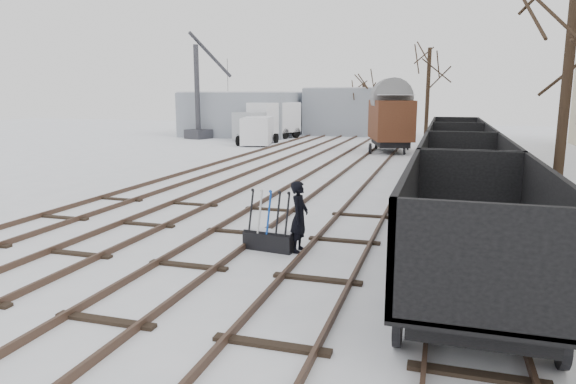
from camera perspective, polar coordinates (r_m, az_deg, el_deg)
name	(u,v)px	position (r m, az deg, el deg)	size (l,w,h in m)	color
ground	(188,267)	(11.93, -11.02, -8.16)	(120.00, 120.00, 0.00)	white
tracks	(324,175)	(24.51, 4.02, 1.93)	(13.90, 52.00, 0.16)	black
shed_left	(244,114)	(49.51, -4.96, 8.67)	(10.00, 8.00, 4.10)	#8F96A1
shed_right	(345,111)	(50.84, 6.33, 8.92)	(7.00, 6.00, 4.50)	#8F96A1
ground_frame	(269,239)	(12.87, -2.09, -5.23)	(1.34, 0.59, 1.49)	black
worker	(299,217)	(12.60, 1.27, -2.76)	(0.64, 0.42, 1.77)	black
freight_wagon_a	(473,254)	(9.99, 19.86, -6.50)	(2.50, 6.24, 2.55)	black
freight_wagon_b	(462,192)	(16.22, 18.82, 0.05)	(2.50, 6.24, 2.55)	black
freight_wagon_c	(458,164)	(22.55, 18.36, 2.94)	(2.50, 6.24, 2.55)	black
freight_wagon_d	(455,149)	(28.91, 18.10, 4.57)	(2.50, 6.24, 2.55)	black
box_van_wagon	(391,119)	(35.59, 11.34, 7.99)	(3.87, 5.54, 3.84)	black
lorry	(269,121)	(44.82, -2.16, 7.94)	(3.86, 7.28, 3.16)	black
panel_van	(258,130)	(40.26, -3.38, 6.87)	(3.11, 5.16, 2.12)	white
crane	(199,111)	(46.37, -9.87, 8.84)	(2.31, 5.43, 9.11)	#323237
tree_near	(564,111)	(17.28, 28.33, 7.92)	(0.30, 0.30, 6.71)	black
tree_far_left	(363,110)	(48.12, 8.35, 9.01)	(0.30, 0.30, 4.89)	black
tree_far_right	(427,97)	(41.66, 15.24, 10.18)	(0.30, 0.30, 7.35)	black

